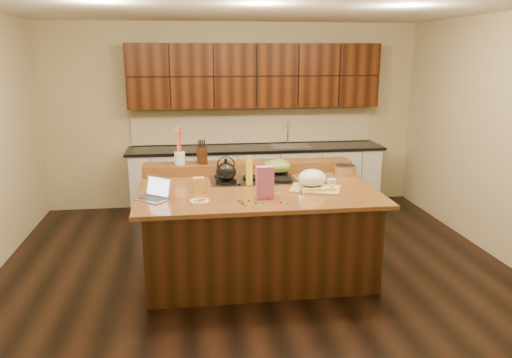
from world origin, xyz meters
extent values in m
cube|color=black|center=(0.00, 0.00, -0.01)|extent=(5.50, 5.00, 0.01)
cube|color=silver|center=(0.00, 0.00, 2.71)|extent=(5.50, 5.00, 0.01)
cube|color=tan|center=(0.00, 2.50, 1.35)|extent=(5.50, 0.01, 2.70)
cube|color=tan|center=(0.00, -2.50, 1.35)|extent=(5.50, 0.01, 2.70)
cube|color=tan|center=(2.75, 0.00, 1.35)|extent=(0.01, 5.00, 2.70)
cube|color=black|center=(0.00, 0.00, 0.44)|extent=(2.22, 1.42, 0.88)
cube|color=black|center=(0.00, 0.00, 0.90)|extent=(2.40, 1.60, 0.04)
cube|color=black|center=(0.00, 0.70, 0.98)|extent=(2.40, 0.30, 0.12)
cube|color=gray|center=(0.00, 0.30, 0.93)|extent=(0.92, 0.52, 0.02)
cylinder|color=black|center=(-0.30, 0.43, 0.95)|extent=(0.22, 0.22, 0.03)
cylinder|color=black|center=(0.30, 0.43, 0.95)|extent=(0.22, 0.22, 0.03)
cylinder|color=black|center=(-0.30, 0.17, 0.95)|extent=(0.22, 0.22, 0.03)
cylinder|color=black|center=(0.30, 0.17, 0.95)|extent=(0.22, 0.22, 0.03)
cylinder|color=black|center=(0.00, 0.30, 0.95)|extent=(0.22, 0.22, 0.03)
cube|color=silver|center=(0.30, 2.17, 0.45)|extent=(3.60, 0.62, 0.90)
cube|color=black|center=(0.30, 2.17, 0.92)|extent=(3.70, 0.66, 0.04)
cube|color=gray|center=(0.80, 2.17, 0.94)|extent=(0.55, 0.42, 0.01)
cylinder|color=gray|center=(0.80, 2.35, 1.12)|extent=(0.02, 0.02, 0.36)
cube|color=black|center=(0.30, 2.32, 1.95)|extent=(3.60, 0.34, 0.90)
cube|color=tan|center=(0.30, 2.48, 1.20)|extent=(3.60, 0.03, 0.50)
ellipsoid|color=black|center=(-0.30, 0.17, 1.06)|extent=(0.28, 0.28, 0.19)
ellipsoid|color=#5D6C2B|center=(0.30, 0.43, 1.04)|extent=(0.33, 0.33, 0.16)
cube|color=#B7B7BC|center=(-1.04, -0.30, 0.93)|extent=(0.35, 0.34, 0.01)
cube|color=black|center=(-1.04, -0.30, 0.94)|extent=(0.27, 0.25, 0.00)
cube|color=#B7B7BC|center=(-0.98, -0.23, 1.03)|extent=(0.26, 0.23, 0.19)
cube|color=silver|center=(-0.98, -0.23, 1.03)|extent=(0.23, 0.20, 0.16)
cylinder|color=yellow|center=(-0.06, 0.11, 1.06)|extent=(0.09, 0.09, 0.27)
cylinder|color=silver|center=(0.08, -0.16, 1.04)|extent=(0.08, 0.08, 0.25)
cube|color=tan|center=(0.58, -0.17, 0.93)|extent=(0.58, 0.51, 0.02)
ellipsoid|color=white|center=(0.56, -0.10, 1.03)|extent=(0.28, 0.28, 0.18)
cube|color=#EDD872|center=(0.49, -0.29, 0.96)|extent=(0.11, 0.03, 0.03)
cube|color=#EDD872|center=(0.59, -0.29, 0.96)|extent=(0.11, 0.03, 0.03)
cube|color=#EDD872|center=(0.70, -0.29, 0.96)|extent=(0.11, 0.03, 0.03)
cylinder|color=gray|center=(0.68, -0.19, 0.95)|extent=(0.19, 0.08, 0.01)
cylinder|color=white|center=(0.67, -0.22, 0.94)|extent=(0.11, 0.11, 0.04)
cylinder|color=white|center=(0.82, 0.07, 0.94)|extent=(0.10, 0.10, 0.04)
cylinder|color=white|center=(1.15, 0.42, 0.94)|extent=(0.11, 0.11, 0.04)
cylinder|color=#996B3F|center=(1.08, 0.43, 0.97)|extent=(0.29, 0.29, 0.09)
cone|color=silver|center=(0.40, -0.30, 0.96)|extent=(0.08, 0.08, 0.07)
cube|color=#C05A82|center=(0.02, -0.39, 1.08)|extent=(0.17, 0.09, 0.31)
cylinder|color=white|center=(-0.60, -0.41, 0.93)|extent=(0.20, 0.20, 0.01)
cube|color=gold|center=(-0.59, -0.09, 0.99)|extent=(0.11, 0.08, 0.15)
cylinder|color=white|center=(-0.78, 0.70, 1.11)|extent=(0.16, 0.16, 0.14)
cube|color=black|center=(-0.53, 0.70, 1.14)|extent=(0.12, 0.17, 0.20)
ellipsoid|color=red|center=(0.14, -0.57, 0.93)|extent=(0.02, 0.02, 0.02)
ellipsoid|color=#198C26|center=(-0.08, -0.54, 0.93)|extent=(0.02, 0.02, 0.02)
ellipsoid|color=red|center=(0.05, -0.43, 0.93)|extent=(0.02, 0.02, 0.02)
ellipsoid|color=#198C26|center=(-0.20, -0.50, 0.93)|extent=(0.02, 0.02, 0.02)
ellipsoid|color=red|center=(-0.23, -0.46, 0.93)|extent=(0.02, 0.02, 0.02)
ellipsoid|color=#198C26|center=(-0.02, -0.56, 0.93)|extent=(0.02, 0.02, 0.02)
ellipsoid|color=red|center=(0.06, -0.46, 0.93)|extent=(0.02, 0.02, 0.02)
ellipsoid|color=#198C26|center=(-0.18, -0.62, 0.93)|extent=(0.02, 0.02, 0.02)
ellipsoid|color=red|center=(-0.22, -0.53, 0.93)|extent=(0.02, 0.02, 0.02)
ellipsoid|color=#198C26|center=(0.20, -0.60, 0.93)|extent=(0.02, 0.02, 0.02)
ellipsoid|color=red|center=(-0.14, -0.47, 0.93)|extent=(0.02, 0.02, 0.02)
ellipsoid|color=#198C26|center=(-0.20, -0.57, 0.93)|extent=(0.02, 0.02, 0.02)
ellipsoid|color=red|center=(-0.20, -0.44, 0.93)|extent=(0.02, 0.02, 0.02)
camera|label=1|loc=(-0.69, -4.90, 2.26)|focal=35.00mm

